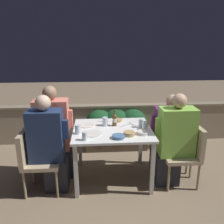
{
  "coord_description": "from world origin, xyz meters",
  "views": [
    {
      "loc": [
        -0.22,
        -2.97,
        1.92
      ],
      "look_at": [
        0.0,
        0.07,
        0.98
      ],
      "focal_mm": 38.0,
      "sensor_mm": 36.0,
      "label": 1
    }
  ],
  "objects": [
    {
      "name": "planter_hedge",
      "position": [
        0.14,
        0.99,
        0.4
      ],
      "size": [
        1.1,
        0.47,
        0.72
      ],
      "color": "brown",
      "rests_on": "ground_plane"
    },
    {
      "name": "parapet_wall",
      "position": [
        0.0,
        1.33,
        0.37
      ],
      "size": [
        9.0,
        0.18,
        0.73
      ],
      "color": "gray",
      "rests_on": "ground_plane"
    },
    {
      "name": "bowl_0",
      "position": [
        0.2,
        -0.23,
        0.78
      ],
      "size": [
        0.15,
        0.15,
        0.05
      ],
      "color": "tan",
      "rests_on": "dining_table"
    },
    {
      "name": "fork_1",
      "position": [
        -0.12,
        0.29,
        0.76
      ],
      "size": [
        0.17,
        0.03,
        0.01
      ],
      "color": "silver",
      "rests_on": "dining_table"
    },
    {
      "name": "bowl_1",
      "position": [
        0.1,
        0.32,
        0.78
      ],
      "size": [
        0.13,
        0.13,
        0.03
      ],
      "color": "tan",
      "rests_on": "dining_table"
    },
    {
      "name": "plate_0",
      "position": [
        -0.35,
        0.16,
        0.76
      ],
      "size": [
        0.23,
        0.23,
        0.01
      ],
      "color": "silver",
      "rests_on": "dining_table"
    },
    {
      "name": "glass_cup_0",
      "position": [
        0.39,
        0.04,
        0.82
      ],
      "size": [
        0.06,
        0.06,
        0.12
      ],
      "color": "silver",
      "rests_on": "dining_table"
    },
    {
      "name": "fork_0",
      "position": [
        0.18,
        0.11,
        0.76
      ],
      "size": [
        0.15,
        0.11,
        0.01
      ],
      "color": "silver",
      "rests_on": "dining_table"
    },
    {
      "name": "person_coral_top",
      "position": [
        -0.79,
        0.14,
        0.67
      ],
      "size": [
        0.51,
        0.26,
        1.33
      ],
      "color": "#282833",
      "rests_on": "ground_plane"
    },
    {
      "name": "chair_left_near",
      "position": [
        -1.01,
        -0.18,
        0.5
      ],
      "size": [
        0.46,
        0.46,
        0.83
      ],
      "color": "tan",
      "rests_on": "ground_plane"
    },
    {
      "name": "person_navy_jumper",
      "position": [
        -0.82,
        -0.18,
        0.64
      ],
      "size": [
        0.5,
        0.26,
        1.28
      ],
      "color": "#282833",
      "rests_on": "ground_plane"
    },
    {
      "name": "person_purple_stripe",
      "position": [
        0.82,
        0.13,
        0.59
      ],
      "size": [
        0.51,
        0.26,
        1.19
      ],
      "color": "#282833",
      "rests_on": "ground_plane"
    },
    {
      "name": "bowl_2",
      "position": [
        0.37,
        -0.2,
        0.78
      ],
      "size": [
        0.15,
        0.15,
        0.04
      ],
      "color": "silver",
      "rests_on": "dining_table"
    },
    {
      "name": "potted_plant",
      "position": [
        1.33,
        0.88,
        0.41
      ],
      "size": [
        0.29,
        0.29,
        0.66
      ],
      "color": "#9E5638",
      "rests_on": "ground_plane"
    },
    {
      "name": "chair_left_far",
      "position": [
        -0.99,
        0.14,
        0.5
      ],
      "size": [
        0.46,
        0.46,
        0.83
      ],
      "color": "tan",
      "rests_on": "ground_plane"
    },
    {
      "name": "bowl_3",
      "position": [
        0.05,
        -0.31,
        0.78
      ],
      "size": [
        0.16,
        0.16,
        0.04
      ],
      "color": "#4C709E",
      "rests_on": "dining_table"
    },
    {
      "name": "glass_cup_1",
      "position": [
        -0.36,
        -0.34,
        0.81
      ],
      "size": [
        0.07,
        0.07,
        0.1
      ],
      "color": "silver",
      "rests_on": "dining_table"
    },
    {
      "name": "ground_plane",
      "position": [
        0.0,
        0.0,
        0.0
      ],
      "size": [
        16.0,
        16.0,
        0.0
      ],
      "primitive_type": "plane",
      "color": "#847056"
    },
    {
      "name": "dining_table",
      "position": [
        0.0,
        0.0,
        0.66
      ],
      "size": [
        1.05,
        0.9,
        0.76
      ],
      "color": "white",
      "rests_on": "ground_plane"
    },
    {
      "name": "plate_1",
      "position": [
        -0.26,
        -0.16,
        0.76
      ],
      "size": [
        0.23,
        0.23,
        0.01
      ],
      "color": "silver",
      "rests_on": "dining_table"
    },
    {
      "name": "glass_cup_4",
      "position": [
        -0.45,
        -0.13,
        0.82
      ],
      "size": [
        0.07,
        0.07,
        0.12
      ],
      "color": "silver",
      "rests_on": "dining_table"
    },
    {
      "name": "person_green_blouse",
      "position": [
        0.8,
        -0.16,
        0.63
      ],
      "size": [
        0.51,
        0.26,
        1.27
      ],
      "color": "#282833",
      "rests_on": "ground_plane"
    },
    {
      "name": "glass_cup_3",
      "position": [
        0.44,
        -0.04,
        0.81
      ],
      "size": [
        0.06,
        0.06,
        0.09
      ],
      "color": "silver",
      "rests_on": "dining_table"
    },
    {
      "name": "glass_cup_2",
      "position": [
        -0.09,
        0.14,
        0.82
      ],
      "size": [
        0.08,
        0.08,
        0.12
      ],
      "color": "silver",
      "rests_on": "dining_table"
    },
    {
      "name": "chair_right_far",
      "position": [
        1.02,
        0.13,
        0.5
      ],
      "size": [
        0.46,
        0.46,
        0.83
      ],
      "color": "tan",
      "rests_on": "ground_plane"
    },
    {
      "name": "plate_2",
      "position": [
        0.38,
        0.2,
        0.76
      ],
      "size": [
        0.22,
        0.22,
        0.01
      ],
      "color": "white",
      "rests_on": "dining_table"
    },
    {
      "name": "chair_right_near",
      "position": [
        1.0,
        -0.16,
        0.5
      ],
      "size": [
        0.46,
        0.46,
        0.83
      ],
      "color": "tan",
      "rests_on": "ground_plane"
    },
    {
      "name": "beer_bottle",
      "position": [
        0.04,
        0.13,
        0.85
      ],
      "size": [
        0.06,
        0.06,
        0.24
      ],
      "color": "brown",
      "rests_on": "dining_table"
    }
  ]
}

